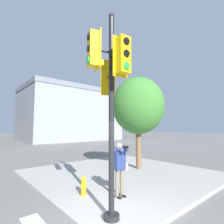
{
  "coord_description": "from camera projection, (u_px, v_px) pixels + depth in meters",
  "views": [
    {
      "loc": [
        -2.68,
        -3.03,
        2.36
      ],
      "look_at": [
        0.85,
        1.1,
        2.85
      ],
      "focal_mm": 28.0,
      "sensor_mm": 36.0,
      "label": 1
    }
  ],
  "objects": [
    {
      "name": "street_tree",
      "position": [
        138.0,
        106.0,
        9.87
      ],
      "size": [
        2.92,
        2.92,
        5.09
      ],
      "color": "brown",
      "rests_on": "sidewalk_corner"
    },
    {
      "name": "traffic_signal_pole",
      "position": [
        109.0,
        83.0,
        4.53
      ],
      "size": [
        1.06,
        1.29,
        5.33
      ],
      "color": "black",
      "rests_on": "sidewalk_corner"
    },
    {
      "name": "sidewalk_corner",
      "position": [
        121.0,
        174.0,
        8.74
      ],
      "size": [
        8.0,
        8.0,
        0.13
      ],
      "color": "#9E9B96",
      "rests_on": "ground_plane"
    },
    {
      "name": "building_right",
      "position": [
        70.0,
        115.0,
        34.74
      ],
      "size": [
        17.42,
        12.18,
        9.88
      ],
      "color": "gray",
      "rests_on": "ground_plane"
    },
    {
      "name": "person_photographer",
      "position": [
        120.0,
        164.0,
        5.74
      ],
      "size": [
        0.58,
        0.54,
        1.73
      ],
      "color": "black",
      "rests_on": "sidewalk_corner"
    },
    {
      "name": "fire_hydrant",
      "position": [
        84.0,
        186.0,
        5.76
      ],
      "size": [
        0.17,
        0.23,
        0.62
      ],
      "color": "yellow",
      "rests_on": "sidewalk_corner"
    }
  ]
}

